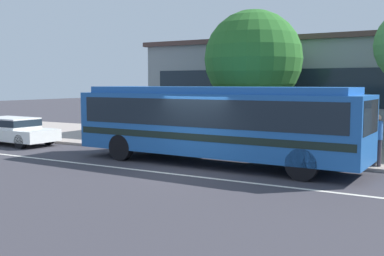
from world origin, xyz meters
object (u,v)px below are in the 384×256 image
object	(u,v)px
transit_bus	(214,120)
sedan_behind_bus	(12,129)
pedestrian_walking_along_curb	(356,132)
street_tree_near_stop	(253,59)
pedestrian_waiting_near_sign	(214,129)
pedestrian_standing_by_tree	(377,136)

from	to	relation	value
transit_bus	sedan_behind_bus	world-z (taller)	transit_bus
transit_bus	pedestrian_walking_along_curb	bearing A→B (deg)	36.58
transit_bus	street_tree_near_stop	size ratio (longest dim) A/B	1.81
pedestrian_waiting_near_sign	street_tree_near_stop	xyz separation A→B (m)	(0.80, 2.11, 2.90)
pedestrian_standing_by_tree	street_tree_near_stop	world-z (taller)	street_tree_near_stop
pedestrian_standing_by_tree	street_tree_near_stop	distance (m)	6.50
pedestrian_waiting_near_sign	street_tree_near_stop	bearing A→B (deg)	69.23
transit_bus	pedestrian_walking_along_curb	xyz separation A→B (m)	(4.31, 3.20, -0.50)
transit_bus	sedan_behind_bus	distance (m)	11.09
sedan_behind_bus	street_tree_near_stop	distance (m)	11.98
street_tree_near_stop	transit_bus	bearing A→B (deg)	-87.36
pedestrian_waiting_near_sign	pedestrian_standing_by_tree	bearing A→B (deg)	-0.34
pedestrian_standing_by_tree	sedan_behind_bus	bearing A→B (deg)	-173.98
pedestrian_walking_along_curb	transit_bus	bearing A→B (deg)	-143.42
sedan_behind_bus	pedestrian_waiting_near_sign	bearing A→B (deg)	9.91
transit_bus	pedestrian_standing_by_tree	xyz separation A→B (m)	(5.26, 1.87, -0.48)
sedan_behind_bus	pedestrian_walking_along_curb	xyz separation A→B (m)	(15.36, 3.05, 0.41)
transit_bus	street_tree_near_stop	distance (m)	4.65
transit_bus	pedestrian_walking_along_curb	size ratio (longest dim) A/B	6.24
transit_bus	pedestrian_walking_along_curb	world-z (taller)	transit_bus
sedan_behind_bus	street_tree_near_stop	world-z (taller)	street_tree_near_stop
street_tree_near_stop	pedestrian_walking_along_curb	bearing A→B (deg)	-10.25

